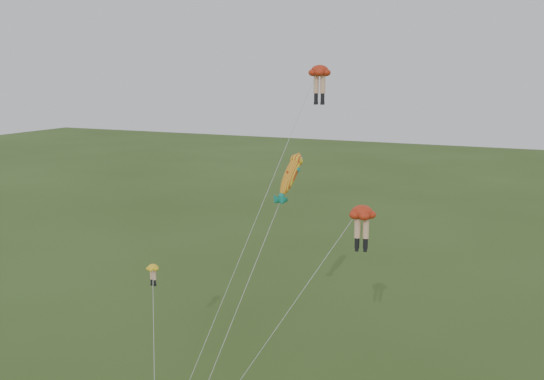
% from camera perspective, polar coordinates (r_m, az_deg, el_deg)
% --- Properties ---
extents(legs_kite_red_high, '(6.40, 11.06, 21.37)m').
position_cam_1_polar(legs_kite_red_high, '(43.16, 4.36, 10.52)').
color(legs_kite_red_high, red).
rests_on(legs_kite_red_high, ground).
extents(legs_kite_red_mid, '(8.80, 5.62, 13.41)m').
position_cam_1_polar(legs_kite_red_mid, '(35.05, 8.30, -2.62)').
color(legs_kite_red_mid, red).
rests_on(legs_kite_red_mid, ground).
extents(legs_kite_yellow, '(5.89, 8.39, 7.66)m').
position_cam_1_polar(legs_kite_yellow, '(43.27, -11.15, -7.98)').
color(legs_kite_yellow, yellow).
rests_on(legs_kite_yellow, ground).
extents(fish_kite, '(3.85, 9.64, 15.95)m').
position_cam_1_polar(fish_kite, '(39.08, 1.72, 1.39)').
color(fish_kite, yellow).
rests_on(fish_kite, ground).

